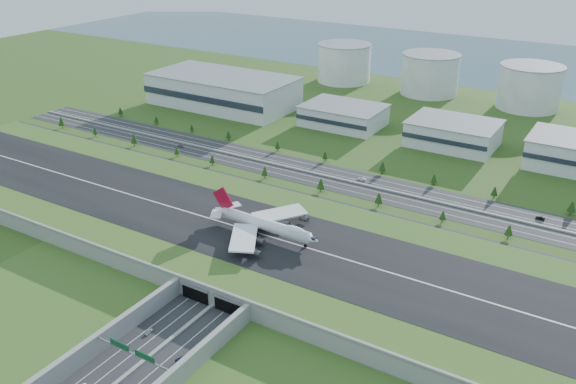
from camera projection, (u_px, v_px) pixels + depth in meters
The scene contains 19 objects.
ground at pixel (277, 254), 290.90m from camera, with size 1200.00×1200.00×0.00m, color #294C17.
airfield_deck at pixel (277, 246), 289.11m from camera, with size 520.00×100.00×9.20m.
underpass_road at pixel (124, 369), 212.35m from camera, with size 38.80×120.40×8.00m.
sign_gantry_near at pixel (132, 354), 214.27m from camera, with size 38.70×0.70×9.80m.
north_expressway at pixel (362, 185), 364.57m from camera, with size 560.00×36.00×0.12m, color #28282B.
tree_row at pixel (377, 182), 357.02m from camera, with size 500.18×48.73×8.50m.
hangar_west at pixel (223, 91), 509.56m from camera, with size 120.00×60.00×25.00m, color silver.
hangar_mid_a at pixel (343, 116), 463.52m from camera, with size 58.00×42.00×15.00m, color silver.
hangar_mid_b at pixel (453, 134), 422.91m from camera, with size 58.00×42.00×17.00m, color silver.
fuel_tank_a at pixel (344, 63), 580.79m from camera, with size 50.00×50.00×35.00m, color silver.
fuel_tank_b at pixel (430, 74), 540.60m from camera, with size 50.00×50.00×35.00m, color silver.
fuel_tank_c at pixel (529, 87), 500.41m from camera, with size 50.00×50.00×35.00m, color silver.
bay_water at pixel (512, 62), 663.22m from camera, with size 1200.00×260.00×0.06m, color #355966.
boeing_747 at pixel (265, 224), 289.64m from camera, with size 61.13×57.73×18.89m.
car_0 at pixel (148, 332), 235.43m from camera, with size 1.64×4.07×1.39m, color silver.
car_2 at pixel (183, 359), 221.07m from camera, with size 2.61×5.66×1.57m, color #0A1636.
car_4 at pixel (181, 146), 422.50m from camera, with size 1.74×4.33×1.48m, color #5B5C60.
car_5 at pixel (540, 218), 322.86m from camera, with size 1.66×4.76×1.57m, color black.
car_7 at pixel (362, 179), 370.18m from camera, with size 2.31×5.67×1.65m, color white.
Camera 1 is at (135.72, -212.32, 148.41)m, focal length 38.00 mm.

